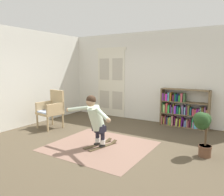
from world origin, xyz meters
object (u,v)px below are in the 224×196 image
at_px(potted_plant, 203,125).
at_px(person_skier, 95,117).
at_px(bookshelf, 183,111).
at_px(wicker_chair, 52,108).
at_px(skis_pair, 101,145).

distance_m(potted_plant, person_skier, 2.23).
distance_m(bookshelf, wicker_chair, 3.87).
distance_m(bookshelf, skis_pair, 2.89).
bearing_deg(person_skier, potted_plant, 20.82).
distance_m(bookshelf, potted_plant, 2.18).
height_order(wicker_chair, skis_pair, wicker_chair).
xyz_separation_m(bookshelf, skis_pair, (-1.15, -2.61, -0.46)).
xyz_separation_m(skis_pair, person_skier, (-0.04, -0.16, 0.68)).
height_order(bookshelf, skis_pair, bookshelf).
bearing_deg(bookshelf, skis_pair, -113.73).
xyz_separation_m(potted_plant, person_skier, (-2.09, -0.79, 0.07)).
distance_m(potted_plant, skis_pair, 2.23).
bearing_deg(bookshelf, potted_plant, -65.65).
relative_size(potted_plant, person_skier, 0.63).
height_order(potted_plant, person_skier, person_skier).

